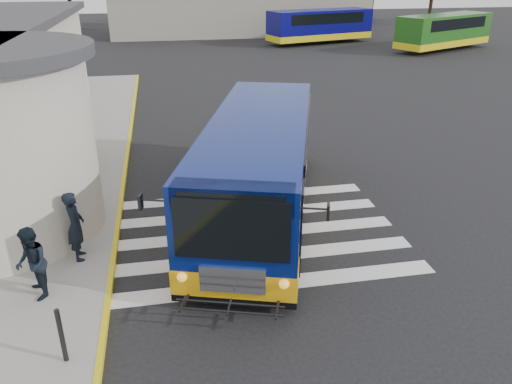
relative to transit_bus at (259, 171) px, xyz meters
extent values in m
plane|color=black|center=(0.06, -0.29, -1.37)|extent=(140.00, 140.00, 0.00)
cube|color=yellow|center=(-3.99, 3.71, -1.29)|extent=(0.12, 34.00, 0.16)
cube|color=black|center=(-6.42, 4.71, -0.12)|extent=(0.08, 1.20, 2.20)
cube|color=#38383A|center=(-5.94, 4.71, 1.18)|extent=(1.20, 1.80, 0.12)
cube|color=silver|center=(-0.44, -3.49, -1.36)|extent=(8.00, 0.55, 0.01)
cube|color=silver|center=(-0.44, -2.29, -1.36)|extent=(8.00, 0.55, 0.01)
cube|color=silver|center=(-0.44, -1.09, -1.36)|extent=(8.00, 0.55, 0.01)
cube|color=silver|center=(-0.44, 0.11, -1.36)|extent=(8.00, 0.55, 0.01)
cube|color=silver|center=(-0.44, 1.31, -1.36)|extent=(8.00, 0.55, 0.01)
cube|color=gray|center=(6.06, 41.71, 0.63)|extent=(26.00, 8.00, 4.00)
cylinder|color=black|center=(-11.94, 49.71, 0.43)|extent=(0.44, 0.44, 3.60)
cylinder|color=black|center=(-1.94, 49.71, 0.43)|extent=(0.44, 0.44, 3.60)
cylinder|color=black|center=(8.06, 49.71, 0.43)|extent=(0.44, 0.44, 3.60)
cylinder|color=black|center=(16.06, 49.71, 0.43)|extent=(0.44, 0.44, 3.60)
cylinder|color=black|center=(24.06, 49.71, 0.43)|extent=(0.44, 0.44, 3.60)
cylinder|color=black|center=(32.06, 49.71, 0.43)|extent=(0.44, 0.44, 3.60)
cube|color=navy|center=(0.01, 0.04, 0.27)|extent=(5.28, 9.70, 2.44)
cube|color=#EAA40F|center=(0.01, 0.04, -0.66)|extent=(5.31, 9.74, 0.58)
cube|color=black|center=(0.01, 0.04, -1.00)|extent=(5.30, 9.72, 0.23)
cube|color=black|center=(-1.39, -4.44, 0.66)|extent=(2.20, 0.74, 1.30)
cube|color=silver|center=(-1.40, -4.45, -0.48)|extent=(1.31, 0.46, 0.57)
cube|color=black|center=(-1.00, 1.22, 0.76)|extent=(2.09, 6.55, 0.94)
cube|color=black|center=(1.52, 0.43, 0.76)|extent=(2.09, 6.55, 0.94)
cylinder|color=black|center=(-2.01, -2.60, -0.87)|extent=(0.60, 1.04, 1.00)
cylinder|color=black|center=(0.17, -3.28, -0.87)|extent=(0.60, 1.04, 1.00)
cylinder|color=black|center=(-0.27, 2.96, -0.87)|extent=(0.60, 1.04, 1.00)
cylinder|color=black|center=(1.91, 2.27, -0.87)|extent=(0.60, 1.04, 1.00)
cube|color=black|center=(-3.08, -3.73, 1.08)|extent=(0.11, 0.19, 0.31)
cube|color=black|center=(0.39, -4.82, 1.08)|extent=(0.11, 0.19, 0.31)
imported|color=black|center=(-4.76, -1.74, -0.34)|extent=(0.49, 0.68, 1.75)
imported|color=black|center=(-5.45, -3.19, -0.40)|extent=(0.85, 0.95, 1.63)
cylinder|color=black|center=(-4.57, -5.31, -0.66)|extent=(0.09, 0.09, 1.11)
cube|color=#08075C|center=(12.21, 33.30, 0.33)|extent=(10.21, 5.37, 2.51)
cube|color=yellow|center=(12.21, 33.30, -0.69)|extent=(10.25, 5.41, 0.55)
cube|color=black|center=(12.21, 33.30, 0.93)|extent=(8.13, 4.81, 0.87)
cube|color=#1F5717|center=(21.34, 27.53, 0.29)|extent=(9.85, 6.58, 2.46)
cube|color=yellow|center=(21.34, 27.53, -0.70)|extent=(9.89, 6.63, 0.54)
cube|color=black|center=(21.34, 27.53, 0.88)|extent=(7.94, 5.70, 0.86)
camera|label=1|loc=(-2.49, -12.77, 5.29)|focal=35.00mm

